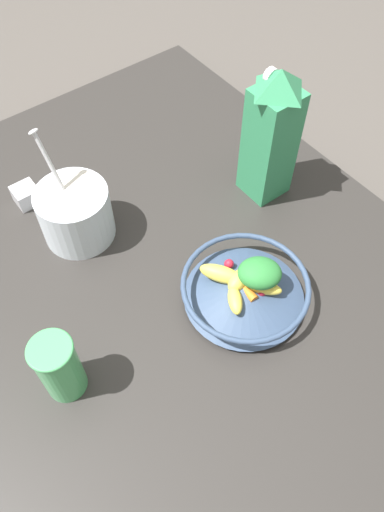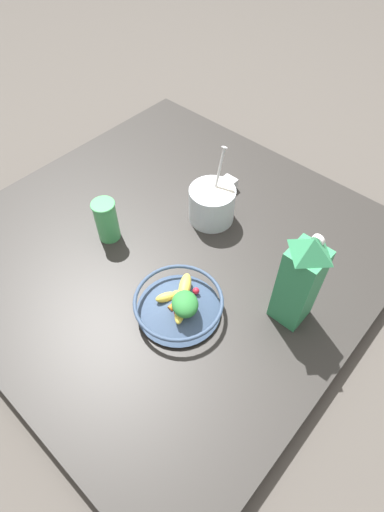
{
  "view_description": "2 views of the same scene",
  "coord_description": "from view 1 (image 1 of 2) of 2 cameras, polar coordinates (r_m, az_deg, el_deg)",
  "views": [
    {
      "loc": [
        0.17,
        0.46,
        0.83
      ],
      "look_at": [
        -0.15,
        0.05,
        0.11
      ],
      "focal_mm": 35.0,
      "sensor_mm": 36.0,
      "label": 1
    },
    {
      "loc": [
        -0.57,
        0.53,
        0.94
      ],
      "look_at": [
        -0.12,
        0.03,
        0.11
      ],
      "focal_mm": 28.0,
      "sensor_mm": 36.0,
      "label": 2
    }
  ],
  "objects": [
    {
      "name": "spice_jar",
      "position": [
        1.09,
        -18.39,
        6.56
      ],
      "size": [
        0.05,
        0.05,
        0.04
      ],
      "color": "silver",
      "rests_on": "countertop"
    },
    {
      "name": "yogurt_tub",
      "position": [
        0.97,
        -13.22,
        4.95
      ],
      "size": [
        0.14,
        0.14,
        0.23
      ],
      "color": "silver",
      "rests_on": "countertop"
    },
    {
      "name": "fruit_bowl",
      "position": [
        0.88,
        6.12,
        -3.66
      ],
      "size": [
        0.23,
        0.23,
        0.09
      ],
      "color": "#384C6B",
      "rests_on": "countertop"
    },
    {
      "name": "countertop",
      "position": [
        0.95,
        -8.95,
        -5.17
      ],
      "size": [
        1.15,
        1.15,
        0.05
      ],
      "color": "#2D2B28",
      "rests_on": "ground_plane"
    },
    {
      "name": "ground_plane",
      "position": [
        0.97,
        -8.77,
        -5.9
      ],
      "size": [
        6.0,
        6.0,
        0.0
      ],
      "primitive_type": "plane",
      "color": "#4C4742"
    },
    {
      "name": "milk_carton",
      "position": [
        0.99,
        9.02,
        13.48
      ],
      "size": [
        0.08,
        0.08,
        0.29
      ],
      "color": "#338C59",
      "rests_on": "countertop"
    },
    {
      "name": "drinking_cup",
      "position": [
        0.8,
        -14.98,
        -12.12
      ],
      "size": [
        0.07,
        0.07,
        0.13
      ],
      "color": "#4CB266",
      "rests_on": "countertop"
    }
  ]
}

